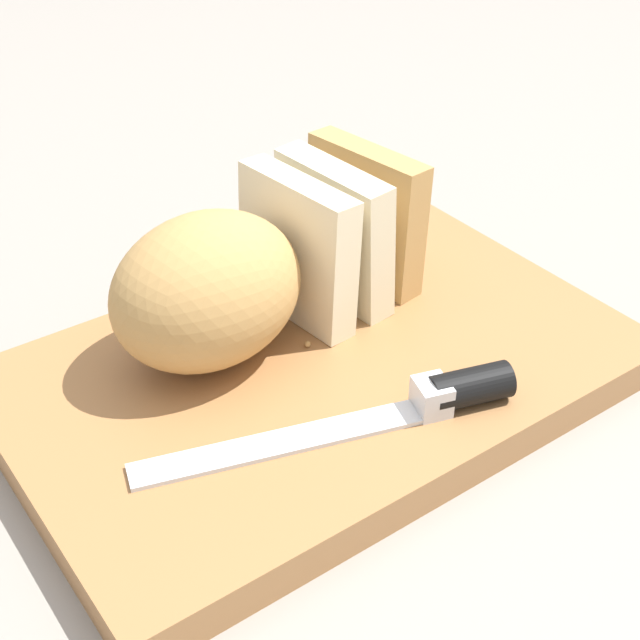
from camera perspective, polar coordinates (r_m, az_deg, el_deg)
name	(u,v)px	position (r m, az deg, el deg)	size (l,w,h in m)	color
ground_plane	(320,387)	(0.61, 0.00, -4.26)	(3.00, 3.00, 0.00)	gray
cutting_board	(320,372)	(0.61, 0.00, -3.32)	(0.41, 0.26, 0.03)	#9E6B3D
bread_loaf	(252,269)	(0.60, -4.27, 3.21)	(0.23, 0.13, 0.10)	tan
bread_knife	(421,401)	(0.55, 6.39, -5.09)	(0.23, 0.09, 0.02)	silver
crumb_near_knife	(307,344)	(0.61, -0.83, -1.55)	(0.00, 0.00, 0.00)	tan
crumb_near_loaf	(271,304)	(0.64, -3.12, 1.02)	(0.01, 0.01, 0.01)	tan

